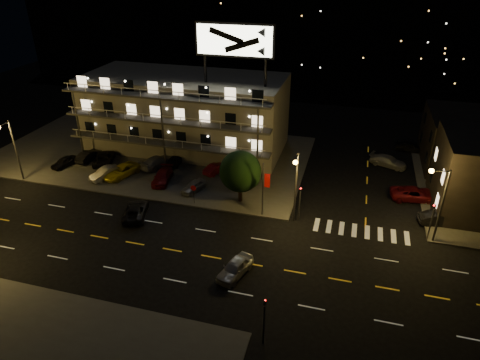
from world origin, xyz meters
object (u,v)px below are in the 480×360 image
(side_car_0, at_px, (440,219))
(lot_car_2, at_px, (121,171))
(tree, at_px, (240,172))
(lot_car_7, at_px, (158,161))
(road_car_west, at_px, (136,211))
(road_car_east, at_px, (235,268))
(lot_car_4, at_px, (193,186))

(side_car_0, bearing_deg, lot_car_2, 77.31)
(side_car_0, bearing_deg, tree, 81.49)
(tree, relative_size, lot_car_7, 1.20)
(lot_car_2, height_order, road_car_west, lot_car_2)
(lot_car_7, xyz_separation_m, side_car_0, (34.59, -4.50, -0.18))
(tree, relative_size, lot_car_2, 1.23)
(tree, distance_m, road_car_east, 13.07)
(tree, height_order, road_car_east, tree)
(lot_car_4, relative_size, lot_car_7, 0.71)
(lot_car_2, height_order, lot_car_7, lot_car_7)
(tree, distance_m, side_car_0, 21.86)
(lot_car_2, distance_m, lot_car_7, 5.04)
(lot_car_2, relative_size, road_car_west, 1.01)
(tree, height_order, road_car_west, tree)
(lot_car_7, distance_m, side_car_0, 34.89)
(tree, bearing_deg, lot_car_4, 173.13)
(lot_car_4, bearing_deg, lot_car_2, -169.56)
(lot_car_2, xyz_separation_m, road_car_west, (6.21, -7.90, -0.16))
(road_car_west, bearing_deg, side_car_0, 174.73)
(lot_car_4, distance_m, road_car_east, 15.86)
(tree, bearing_deg, lot_car_7, 156.45)
(side_car_0, xyz_separation_m, road_car_west, (-31.74, -7.16, -0.03))
(tree, bearing_deg, road_car_east, -76.31)
(lot_car_4, relative_size, side_car_0, 0.83)
(lot_car_7, height_order, road_car_west, lot_car_7)
(road_car_west, bearing_deg, lot_car_2, -69.82)
(tree, relative_size, road_car_east, 1.43)
(tree, distance_m, lot_car_4, 6.76)
(tree, xyz_separation_m, lot_car_2, (-16.34, 1.90, -2.96))
(lot_car_7, distance_m, road_car_east, 24.08)
(lot_car_4, height_order, road_car_east, road_car_east)
(tree, bearing_deg, road_car_west, -149.34)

